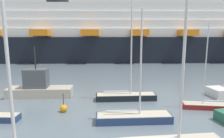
# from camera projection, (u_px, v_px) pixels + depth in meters

# --- Properties ---
(sailboat_2) EXTENTS (6.61, 1.52, 11.98)m
(sailboat_2) POSITION_uv_depth(u_px,v_px,m) (126.00, 95.00, 21.88)
(sailboat_2) COLOR black
(sailboat_2) RESTS_ON ground_plane
(sailboat_4) EXTENTS (6.24, 1.60, 9.06)m
(sailboat_4) POSITION_uv_depth(u_px,v_px,m) (134.00, 116.00, 16.34)
(sailboat_4) COLOR navy
(sailboat_4) RESTS_ON ground_plane
(sailboat_6) EXTENTS (4.67, 2.00, 8.18)m
(sailboat_6) POSITION_uv_depth(u_px,v_px,m) (206.00, 105.00, 19.29)
(sailboat_6) COLOR maroon
(sailboat_6) RESTS_ON ground_plane
(fishing_boat_2) EXTENTS (7.39, 2.21, 5.84)m
(fishing_boat_2) POSITION_uv_depth(u_px,v_px,m) (39.00, 87.00, 22.98)
(fishing_boat_2) COLOR #BCB29E
(fishing_boat_2) RESTS_ON ground_plane
(channel_buoy_0) EXTENTS (0.70, 0.70, 1.76)m
(channel_buoy_0) POSITION_uv_depth(u_px,v_px,m) (64.00, 108.00, 18.45)
(channel_buoy_0) COLOR orange
(channel_buoy_0) RESTS_ON ground_plane
(cruise_ship) EXTENTS (120.94, 21.52, 21.33)m
(cruise_ship) POSITION_uv_depth(u_px,v_px,m) (134.00, 36.00, 57.43)
(cruise_ship) COLOR black
(cruise_ship) RESTS_ON ground_plane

